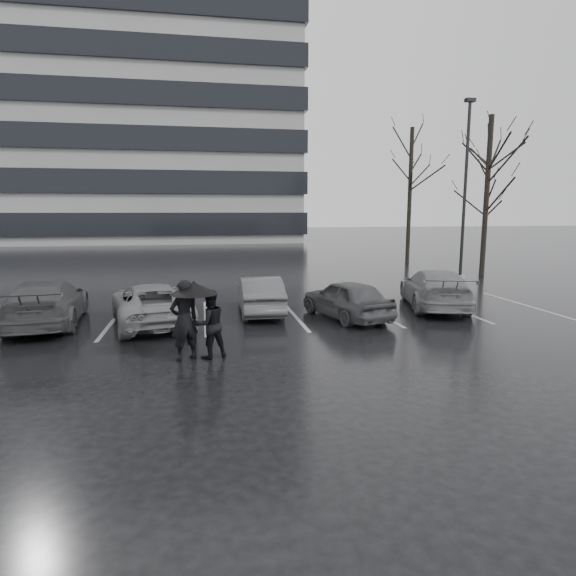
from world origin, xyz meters
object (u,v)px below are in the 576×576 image
(car_west_a, at_px, (260,295))
(pedestrian_right, at_px, (210,324))
(lamp_post, at_px, (465,199))
(tree_ne, at_px, (485,207))
(car_main, at_px, (346,299))
(car_east, at_px, (435,289))
(tree_north, at_px, (410,196))
(car_west_c, at_px, (47,303))
(car_west_b, at_px, (151,304))
(pedestrian_left, at_px, (184,320))
(tree_east, at_px, (486,197))

(car_west_a, bearing_deg, pedestrian_right, 70.87)
(lamp_post, bearing_deg, tree_ne, 49.52)
(car_main, height_order, pedestrian_right, pedestrian_right)
(car_east, height_order, tree_north, tree_north)
(car_main, xyz_separation_m, car_west_c, (-8.89, 0.67, 0.06))
(tree_north, bearing_deg, lamp_post, -95.77)
(lamp_post, xyz_separation_m, tree_ne, (4.31, 5.06, -0.37))
(car_east, height_order, pedestrian_right, pedestrian_right)
(car_west_b, relative_size, tree_north, 0.52)
(car_west_a, relative_size, tree_north, 0.44)
(car_west_c, bearing_deg, tree_ne, -156.98)
(pedestrian_left, height_order, tree_north, tree_north)
(pedestrian_left, xyz_separation_m, pedestrian_right, (0.56, 0.06, -0.13))
(car_west_a, distance_m, pedestrian_right, 4.89)
(pedestrian_right, relative_size, tree_east, 0.20)
(pedestrian_left, xyz_separation_m, tree_east, (14.70, 11.87, 3.09))
(car_west_b, distance_m, pedestrian_left, 3.84)
(car_main, xyz_separation_m, tree_north, (8.88, 15.43, 3.64))
(car_west_b, xyz_separation_m, pedestrian_left, (1.10, -3.66, 0.30))
(car_main, distance_m, pedestrian_left, 5.92)
(car_east, height_order, lamp_post, lamp_post)
(car_east, relative_size, tree_ne, 0.66)
(car_east, bearing_deg, tree_east, -115.78)
(tree_north, bearing_deg, tree_ne, -40.60)
(car_east, distance_m, tree_north, 15.77)
(pedestrian_left, xyz_separation_m, tree_north, (13.70, 18.87, 3.34))
(car_west_c, distance_m, tree_east, 20.59)
(pedestrian_left, bearing_deg, tree_north, -153.49)
(car_west_c, bearing_deg, car_east, 175.87)
(car_main, height_order, tree_ne, tree_ne)
(tree_east, bearing_deg, lamp_post, -149.80)
(pedestrian_right, bearing_deg, pedestrian_left, -14.92)
(lamp_post, bearing_deg, car_main, -137.56)
(pedestrian_left, relative_size, tree_east, 0.23)
(pedestrian_left, relative_size, pedestrian_right, 1.16)
(lamp_post, height_order, tree_ne, lamp_post)
(car_west_c, distance_m, lamp_post, 18.52)
(car_east, height_order, pedestrian_left, pedestrian_left)
(car_east, distance_m, tree_east, 10.31)
(car_west_b, relative_size, car_west_c, 0.95)
(car_west_b, bearing_deg, car_west_a, -176.03)
(car_west_c, distance_m, pedestrian_right, 6.15)
(car_west_c, bearing_deg, car_main, 169.76)
(car_west_a, xyz_separation_m, lamp_post, (10.63, 6.17, 3.26))
(car_west_a, distance_m, lamp_post, 12.72)
(car_west_b, xyz_separation_m, pedestrian_right, (1.65, -3.60, 0.17))
(car_west_c, bearing_deg, lamp_post, -164.34)
(pedestrian_left, bearing_deg, car_main, -172.03)
(pedestrian_right, distance_m, tree_ne, 23.11)
(pedestrian_right, bearing_deg, car_west_b, -86.82)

